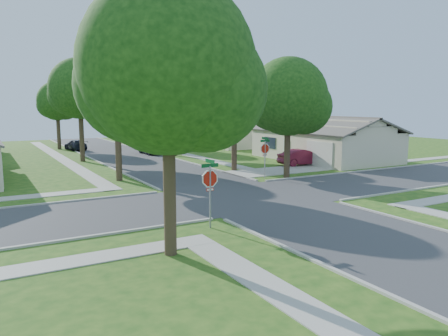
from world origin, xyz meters
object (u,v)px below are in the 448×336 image
at_px(tree_sw_corner, 169,75).
at_px(house_ne_near, 323,144).
at_px(car_curb_west, 76,145).
at_px(tree_e_near, 235,100).
at_px(tree_w_near, 117,92).
at_px(stop_sign_sw, 210,181).
at_px(house_ne_far, 230,133).
at_px(tree_e_far, 135,99).
at_px(car_curb_east, 150,147).
at_px(tree_w_far, 57,103).
at_px(tree_w_mid, 80,91).
at_px(tree_e_mid, 175,95).
at_px(tree_ne_corner, 289,100).
at_px(car_driveway, 302,157).
at_px(stop_sign_ne, 265,150).

xyz_separation_m(tree_sw_corner, house_ne_near, (23.43, 17.99, -4.75)).
distance_m(tree_sw_corner, car_curb_west, 39.55).
height_order(tree_e_near, tree_w_near, tree_w_near).
relative_size(stop_sign_sw, house_ne_far, 0.22).
distance_m(stop_sign_sw, tree_w_near, 14.30).
height_order(tree_e_far, house_ne_near, tree_e_far).
bearing_deg(car_curb_east, tree_w_far, 124.80).
xyz_separation_m(tree_w_near, house_ne_near, (20.64, 1.99, -4.60)).
distance_m(stop_sign_sw, car_curb_east, 29.56).
bearing_deg(tree_w_mid, stop_sign_sw, -90.13).
height_order(tree_e_far, tree_w_mid, tree_w_mid).
bearing_deg(tree_sw_corner, tree_w_near, 80.10).
relative_size(tree_e_mid, tree_sw_corner, 0.96).
bearing_deg(house_ne_far, house_ne_near, -90.00).
bearing_deg(tree_w_near, tree_e_far, 69.40).
height_order(tree_ne_corner, car_curb_west, tree_ne_corner).
relative_size(stop_sign_sw, house_ne_near, 0.22).
xyz_separation_m(tree_sw_corner, car_driveway, (18.94, 15.69, -5.55)).
xyz_separation_m(tree_e_near, tree_w_mid, (-9.39, 12.00, 0.85)).
xyz_separation_m(tree_w_mid, car_curb_west, (1.44, 10.91, -5.89)).
xyz_separation_m(tree_e_mid, house_ne_near, (11.23, -10.01, -4.74)).
distance_m(tree_e_mid, tree_ne_corner, 16.89).
distance_m(tree_e_far, tree_w_far, 9.42).
distance_m(car_driveway, car_curb_east, 17.32).
height_order(tree_e_near, house_ne_near, tree_e_near).
bearing_deg(tree_w_mid, house_ne_near, -25.88).
bearing_deg(tree_e_near, tree_ne_corner, -71.47).
bearing_deg(tree_ne_corner, tree_e_far, 93.09).
distance_m(tree_w_mid, house_ne_near, 23.46).
bearing_deg(stop_sign_sw, tree_w_mid, 89.87).
relative_size(tree_sw_corner, tree_ne_corner, 1.10).
bearing_deg(stop_sign_ne, tree_w_far, 107.70).
xyz_separation_m(tree_e_mid, tree_ne_corner, (1.60, -16.80, -0.66)).
bearing_deg(tree_e_mid, tree_w_mid, 180.00).
relative_size(tree_w_near, car_driveway, 2.07).
bearing_deg(tree_ne_corner, stop_sign_sw, -141.16).
relative_size(stop_sign_ne, tree_sw_corner, 0.31).
relative_size(tree_ne_corner, car_curb_west, 2.10).
distance_m(tree_e_far, car_curb_west, 9.83).
bearing_deg(car_driveway, tree_e_far, 22.42).
relative_size(stop_sign_ne, tree_e_near, 0.36).
bearing_deg(tree_ne_corner, car_curb_west, 109.03).
bearing_deg(tree_w_mid, car_curb_west, 82.48).
bearing_deg(house_ne_near, tree_e_far, 116.03).
bearing_deg(tree_e_mid, house_ne_near, -41.70).
height_order(house_ne_near, house_ne_far, same).
xyz_separation_m(stop_sign_ne, house_ne_far, (11.29, 24.30, -0.51)).
height_order(stop_sign_ne, tree_sw_corner, tree_sw_corner).
xyz_separation_m(tree_sw_corner, house_ne_far, (23.43, 35.99, -4.75)).
relative_size(tree_e_mid, car_driveway, 2.13).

